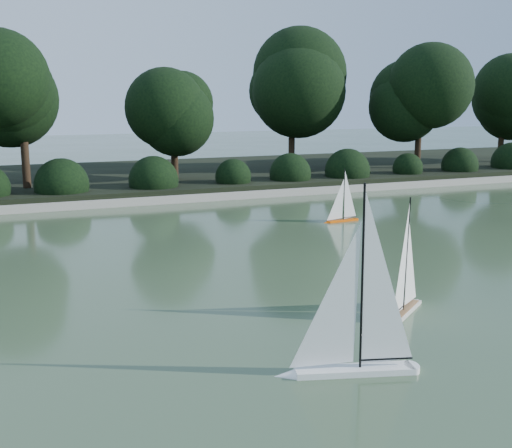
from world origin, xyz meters
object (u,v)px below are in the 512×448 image
Objects in this scene: sailboat_white_a at (344,343)px; sailboat_orange at (340,213)px; sailboat_white_b at (407,292)px; race_buoy at (393,348)px.

sailboat_orange is at bearing 60.53° from sailboat_white_a.
sailboat_white_a is at bearing -119.47° from sailboat_orange.
sailboat_white_b is 1.28m from race_buoy.
sailboat_white_a is 0.92m from race_buoy.
race_buoy is at bearing -131.17° from sailboat_white_b.
race_buoy is at bearing -115.14° from sailboat_orange.
sailboat_white_b is at bearing 38.51° from sailboat_white_a.
sailboat_white_a is 1.62× the size of sailboat_orange.
sailboat_white_a is at bearing -141.49° from sailboat_white_b.
race_buoy is (0.80, 0.35, -0.30)m from sailboat_white_a.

